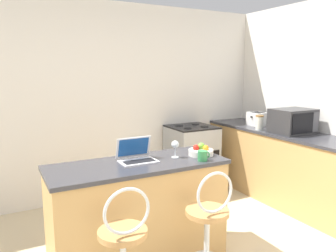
{
  "coord_description": "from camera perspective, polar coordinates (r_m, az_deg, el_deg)",
  "views": [
    {
      "loc": [
        -1.43,
        -1.66,
        1.72
      ],
      "look_at": [
        0.45,
        1.88,
        1.03
      ],
      "focal_mm": 35.0,
      "sensor_mm": 36.0,
      "label": 1
    }
  ],
  "objects": [
    {
      "name": "wall_back",
      "position": [
        4.49,
        -9.3,
        4.2
      ],
      "size": [
        12.0,
        0.06,
        2.6
      ],
      "color": "silver",
      "rests_on": "ground_plane"
    },
    {
      "name": "breakfast_bar",
      "position": [
        3.0,
        -5.15,
        -14.94
      ],
      "size": [
        1.54,
        0.61,
        0.93
      ],
      "color": "tan",
      "rests_on": "ground_plane"
    },
    {
      "name": "counter_right",
      "position": [
        4.45,
        22.25,
        -7.39
      ],
      "size": [
        0.67,
        3.07,
        0.93
      ],
      "color": "tan",
      "rests_on": "ground_plane"
    },
    {
      "name": "bar_stool_far",
      "position": [
        2.71,
        7.0,
        -18.14
      ],
      "size": [
        0.4,
        0.4,
        0.98
      ],
      "color": "silver",
      "rests_on": "ground_plane"
    },
    {
      "name": "laptop",
      "position": [
        2.89,
        -5.55,
        -5.04
      ],
      "size": [
        0.32,
        0.25,
        0.2
      ],
      "color": "silver",
      "rests_on": "breakfast_bar"
    },
    {
      "name": "microwave",
      "position": [
        4.4,
        20.9,
        0.8
      ],
      "size": [
        0.51,
        0.39,
        0.31
      ],
      "color": "#2D2D30",
      "rests_on": "counter_right"
    },
    {
      "name": "toaster",
      "position": [
        4.86,
        15.29,
        1.19
      ],
      "size": [
        0.22,
        0.25,
        0.19
      ],
      "color": "silver",
      "rests_on": "counter_right"
    },
    {
      "name": "stove_range",
      "position": [
        4.76,
        4.09,
        -5.6
      ],
      "size": [
        0.62,
        0.61,
        0.94
      ],
      "color": "#9EA3A8",
      "rests_on": "ground_plane"
    },
    {
      "name": "wine_glass_short",
      "position": [
        2.97,
        1.25,
        -3.38
      ],
      "size": [
        0.07,
        0.07,
        0.16
      ],
      "color": "silver",
      "rests_on": "breakfast_bar"
    },
    {
      "name": "fruit_bowl",
      "position": [
        3.08,
        5.74,
        -4.42
      ],
      "size": [
        0.23,
        0.23,
        0.11
      ],
      "color": "silver",
      "rests_on": "breakfast_bar"
    },
    {
      "name": "storage_jar",
      "position": [
        4.51,
        15.64,
        0.59
      ],
      "size": [
        0.11,
        0.11,
        0.2
      ],
      "color": "silver",
      "rests_on": "counter_right"
    },
    {
      "name": "mug_green",
      "position": [
        2.89,
        6.09,
        -5.17
      ],
      "size": [
        0.1,
        0.09,
        0.09
      ],
      "color": "#338447",
      "rests_on": "breakfast_bar"
    }
  ]
}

